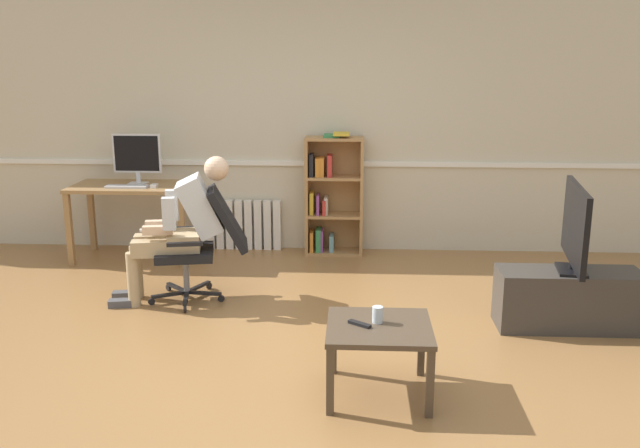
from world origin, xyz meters
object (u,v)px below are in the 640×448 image
object	(u,v)px
tv_screen	(575,227)
person_seated	(181,225)
keyboard	(127,186)
office_chair	(204,239)
spare_remote	(360,324)
bookshelf	(331,197)
imac_monitor	(137,155)
computer_mouse	(154,186)
drinking_glass	(378,315)
computer_desk	(133,196)
tv_stand	(568,299)
coffee_table	(379,335)
radiator	(239,225)

from	to	relation	value
tv_screen	person_seated	bearing A→B (deg)	90.54
keyboard	office_chair	xyz separation A→B (m)	(0.98, -1.02, -0.25)
spare_remote	bookshelf	bearing A→B (deg)	-138.50
office_chair	imac_monitor	bearing A→B (deg)	-153.48
computer_mouse	drinking_glass	world-z (taller)	computer_mouse
imac_monitor	drinking_glass	xyz separation A→B (m)	(2.32, -2.78, -0.55)
office_chair	computer_desk	bearing A→B (deg)	-150.48
office_chair	person_seated	bearing A→B (deg)	-90.00
person_seated	tv_stand	xyz separation A→B (m)	(3.04, -0.44, -0.43)
coffee_table	drinking_glass	distance (m)	0.12
computer_desk	coffee_table	xyz separation A→B (m)	(2.37, -2.74, -0.27)
computer_mouse	tv_stand	bearing A→B (deg)	-22.93
imac_monitor	radiator	distance (m)	1.27
keyboard	office_chair	distance (m)	1.43
computer_desk	coffee_table	size ratio (longest dim) A/B	1.92
tv_stand	radiator	bearing A→B (deg)	144.53
computer_mouse	tv_stand	size ratio (longest dim) A/B	0.09
keyboard	person_seated	distance (m)	1.32
imac_monitor	spare_remote	bearing A→B (deg)	-51.95
tv_stand	office_chair	bearing A→B (deg)	170.56
bookshelf	drinking_glass	world-z (taller)	bookshelf
spare_remote	keyboard	bearing A→B (deg)	-103.01
drinking_glass	bookshelf	bearing A→B (deg)	97.52
computer_desk	bookshelf	xyz separation A→B (m)	(1.97, 0.29, -0.05)
bookshelf	tv_screen	distance (m)	2.68
keyboard	tv_screen	world-z (taller)	tv_screen
person_seated	coffee_table	world-z (taller)	person_seated
tv_screen	computer_desk	bearing A→B (deg)	75.72
tv_screen	bookshelf	bearing A→B (deg)	52.89
person_seated	keyboard	bearing A→B (deg)	-153.41
computer_desk	computer_mouse	world-z (taller)	computer_mouse
computer_mouse	office_chair	size ratio (longest dim) A/B	0.10
coffee_table	computer_mouse	bearing A→B (deg)	128.88
radiator	tv_screen	world-z (taller)	tv_screen
tv_stand	keyboard	bearing A→B (deg)	158.76
keyboard	radiator	distance (m)	1.24
keyboard	computer_mouse	distance (m)	0.27
computer_desk	tv_stand	bearing A→B (deg)	-23.07
tv_screen	keyboard	bearing A→B (deg)	77.55
keyboard	drinking_glass	world-z (taller)	keyboard
tv_screen	coffee_table	size ratio (longest dim) A/B	1.49
spare_remote	computer_mouse	bearing A→B (deg)	-106.70
radiator	tv_stand	size ratio (longest dim) A/B	0.84
drinking_glass	keyboard	bearing A→B (deg)	132.75
person_seated	spare_remote	size ratio (longest dim) A/B	8.08
computer_mouse	spare_remote	bearing A→B (deg)	-52.80
office_chair	spare_remote	xyz separation A→B (m)	(1.28, -1.60, -0.07)
imac_monitor	computer_mouse	distance (m)	0.40
computer_desk	drinking_glass	world-z (taller)	computer_desk
tv_stand	tv_screen	bearing A→B (deg)	-8.78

